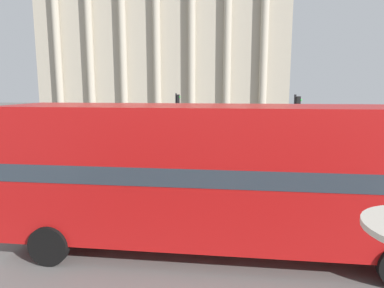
{
  "coord_description": "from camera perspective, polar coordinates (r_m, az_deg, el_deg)",
  "views": [
    {
      "loc": [
        0.3,
        -1.93,
        4.48
      ],
      "look_at": [
        -1.92,
        15.93,
        1.55
      ],
      "focal_mm": 32.0,
      "sensor_mm": 36.0,
      "label": 1
    }
  ],
  "objects": [
    {
      "name": "traffic_light_mid",
      "position": [
        19.79,
        16.86,
        3.68
      ],
      "size": [
        0.42,
        0.24,
        4.15
      ],
      "color": "black",
      "rests_on": "ground_plane"
    },
    {
      "name": "pedestrian_grey",
      "position": [
        32.72,
        22.98,
        2.37
      ],
      "size": [
        0.32,
        0.32,
        1.69
      ],
      "rotation": [
        0.0,
        0.0,
        3.23
      ],
      "color": "#282B33",
      "rests_on": "ground_plane"
    },
    {
      "name": "car_maroon",
      "position": [
        31.55,
        23.9,
        1.58
      ],
      "size": [
        4.2,
        1.93,
        1.35
      ],
      "rotation": [
        0.0,
        0.0,
        5.93
      ],
      "color": "black",
      "rests_on": "ground_plane"
    },
    {
      "name": "car_silver",
      "position": [
        24.05,
        28.02,
        -0.88
      ],
      "size": [
        4.2,
        1.93,
        1.35
      ],
      "rotation": [
        0.0,
        0.0,
        0.31
      ],
      "color": "black",
      "rests_on": "ground_plane"
    },
    {
      "name": "traffic_light_far",
      "position": [
        27.9,
        -2.51,
        5.51
      ],
      "size": [
        0.42,
        0.24,
        4.09
      ],
      "color": "black",
      "rests_on": "ground_plane"
    },
    {
      "name": "plaza_building_left",
      "position": [
        49.56,
        -3.89,
        18.71
      ],
      "size": [
        31.41,
        15.65,
        25.29
      ],
      "color": "#B2A893",
      "rests_on": "ground_plane"
    },
    {
      "name": "double_decker_bus",
      "position": [
        9.2,
        4.28,
        -4.71
      ],
      "size": [
        11.23,
        2.76,
        4.04
      ],
      "rotation": [
        0.0,
        0.0,
        -0.07
      ],
      "color": "black",
      "rests_on": "ground_plane"
    },
    {
      "name": "pedestrian_white",
      "position": [
        29.62,
        8.9,
        2.41
      ],
      "size": [
        0.32,
        0.32,
        1.74
      ],
      "rotation": [
        0.0,
        0.0,
        1.22
      ],
      "color": "#282B33",
      "rests_on": "ground_plane"
    }
  ]
}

